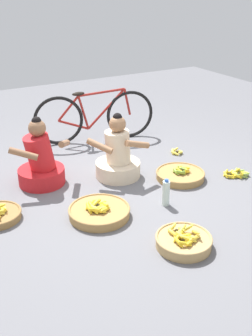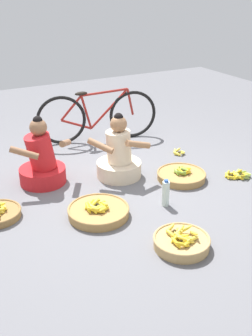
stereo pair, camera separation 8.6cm
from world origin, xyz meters
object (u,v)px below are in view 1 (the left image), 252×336
object	(u,v)px
vendor_woman_behind	(41,163)
banana_basket_near_bicycle	(184,241)
banana_basket_back_center	(180,175)
loose_bananas_back_left	(236,174)
bicycle_leaning	(95,116)
banana_basket_front_right	(99,211)
vendor_woman_front	(118,157)
water_bottle	(166,193)
loose_bananas_back_right	(177,152)

from	to	relation	value
vendor_woman_behind	banana_basket_near_bicycle	xyz separation A→B (m)	(0.67, -1.75, -0.19)
vendor_woman_behind	banana_basket_back_center	bearing A→B (deg)	-25.33
banana_basket_near_bicycle	loose_bananas_back_left	bearing A→B (deg)	30.29
vendor_woman_behind	banana_basket_back_center	size ratio (longest dim) A/B	1.39
banana_basket_near_bicycle	bicycle_leaning	bearing A→B (deg)	80.80
vendor_woman_behind	banana_basket_near_bicycle	distance (m)	1.89
vendor_woman_behind	banana_basket_front_right	xyz separation A→B (m)	(0.25, -0.95, -0.19)
vendor_woman_front	vendor_woman_behind	xyz separation A→B (m)	(-0.83, 0.27, 0.01)
banana_basket_near_bicycle	loose_bananas_back_left	xyz separation A→B (m)	(1.37, 0.80, -0.03)
water_bottle	vendor_woman_behind	bearing A→B (deg)	130.84
vendor_woman_behind	bicycle_leaning	world-z (taller)	vendor_woman_behind
water_bottle	loose_bananas_back_left	bearing A→B (deg)	7.01
vendor_woman_behind	loose_bananas_back_right	size ratio (longest dim) A/B	4.43
banana_basket_front_right	loose_bananas_back_right	world-z (taller)	banana_basket_front_right
loose_bananas_back_left	banana_basket_back_center	bearing A→B (deg)	155.81
bicycle_leaning	loose_bananas_back_left	size ratio (longest dim) A/B	5.20
vendor_woman_front	loose_bananas_back_left	world-z (taller)	vendor_woman_front
vendor_woman_front	banana_basket_near_bicycle	bearing A→B (deg)	-96.17
bicycle_leaning	vendor_woman_behind	bearing A→B (deg)	-140.61
vendor_woman_front	banana_basket_front_right	size ratio (longest dim) A/B	1.28
vendor_woman_behind	water_bottle	distance (m)	1.44
bicycle_leaning	banana_basket_front_right	bearing A→B (deg)	-114.59
loose_bananas_back_left	loose_bananas_back_right	bearing A→B (deg)	103.68
bicycle_leaning	banana_basket_back_center	world-z (taller)	bicycle_leaning
bicycle_leaning	water_bottle	bearing A→B (deg)	-94.57
banana_basket_front_right	loose_bananas_back_left	size ratio (longest dim) A/B	1.88
banana_basket_back_center	loose_bananas_back_right	size ratio (longest dim) A/B	3.18
vendor_woman_front	loose_bananas_back_left	size ratio (longest dim) A/B	2.40
banana_basket_back_center	vendor_woman_front	bearing A→B (deg)	145.79
vendor_woman_behind	banana_basket_front_right	world-z (taller)	vendor_woman_behind
banana_basket_front_right	loose_bananas_back_right	bearing A→B (deg)	29.43
loose_bananas_back_left	loose_bananas_back_right	xyz separation A→B (m)	(-0.22, 0.89, -0.00)
banana_basket_back_center	loose_bananas_back_left	distance (m)	0.67
banana_basket_back_center	banana_basket_near_bicycle	world-z (taller)	banana_basket_near_bicycle
banana_basket_back_center	loose_bananas_back_left	bearing A→B (deg)	-24.19
vendor_woman_behind	banana_basket_back_center	world-z (taller)	vendor_woman_behind
banana_basket_near_bicycle	loose_bananas_back_left	distance (m)	1.59
bicycle_leaning	banana_basket_front_right	world-z (taller)	bicycle_leaning
banana_basket_near_bicycle	loose_bananas_back_left	world-z (taller)	banana_basket_near_bicycle
banana_basket_back_center	water_bottle	bearing A→B (deg)	-140.05
banana_basket_near_bicycle	water_bottle	xyz separation A→B (m)	(0.27, 0.67, 0.08)
vendor_woman_front	vendor_woman_behind	bearing A→B (deg)	162.05
vendor_woman_front	banana_basket_front_right	distance (m)	0.91
vendor_woman_front	banana_basket_front_right	world-z (taller)	vendor_woman_front
loose_bananas_back_right	vendor_woman_behind	bearing A→B (deg)	178.04
vendor_woman_behind	loose_bananas_back_left	world-z (taller)	vendor_woman_behind
loose_bananas_back_right	bicycle_leaning	bearing A→B (deg)	126.99
loose_bananas_back_left	water_bottle	bearing A→B (deg)	-172.99
bicycle_leaning	banana_basket_front_right	xyz separation A→B (m)	(-0.85, -1.85, -0.30)
vendor_woman_front	bicycle_leaning	world-z (taller)	vendor_woman_front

